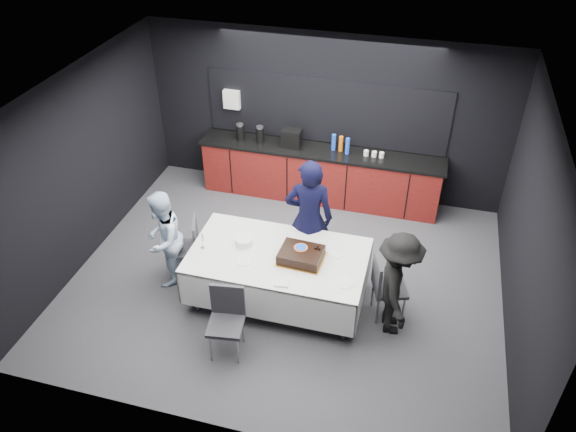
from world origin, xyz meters
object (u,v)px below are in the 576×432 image
object	(u,v)px
cake_assembly	(301,255)
chair_right	(384,283)
party_table	(278,262)
person_right	(398,285)
person_left	(163,239)
chair_left	(189,244)
champagne_flute	(202,238)
person_center	(309,219)
plate_stack	(244,241)
chair_near	(227,316)

from	to	relation	value
cake_assembly	chair_right	bearing A→B (deg)	4.95
party_table	person_right	distance (m)	1.58
person_left	chair_left	bearing A→B (deg)	124.42
cake_assembly	person_right	size ratio (longest dim) A/B	0.41
champagne_flute	person_right	size ratio (longest dim) A/B	0.15
party_table	cake_assembly	world-z (taller)	cake_assembly
person_left	person_right	distance (m)	3.20
chair_right	person_center	xyz separation A→B (m)	(-1.15, 0.62, 0.38)
chair_right	champagne_flute	bearing A→B (deg)	-175.32
chair_left	person_center	distance (m)	1.73
cake_assembly	chair_right	world-z (taller)	cake_assembly
champagne_flute	person_right	world-z (taller)	person_right
chair_left	person_right	distance (m)	2.96
chair_right	person_left	xyz separation A→B (m)	(-3.03, -0.11, 0.19)
person_right	person_center	bearing A→B (deg)	47.43
plate_stack	person_left	bearing A→B (deg)	-174.04
party_table	champagne_flute	bearing A→B (deg)	-173.09
cake_assembly	chair_near	bearing A→B (deg)	-125.11
party_table	plate_stack	xyz separation A→B (m)	(-0.50, 0.09, 0.19)
cake_assembly	chair_left	world-z (taller)	cake_assembly
party_table	champagne_flute	world-z (taller)	champagne_flute
plate_stack	person_left	size ratio (longest dim) A/B	0.16
chair_right	chair_near	distance (m)	2.07
cake_assembly	champagne_flute	distance (m)	1.33
plate_stack	person_left	distance (m)	1.14
plate_stack	person_center	bearing A→B (deg)	39.04
champagne_flute	chair_right	bearing A→B (deg)	4.68
cake_assembly	plate_stack	world-z (taller)	cake_assembly
chair_near	person_center	size ratio (longest dim) A/B	0.50
champagne_flute	person_right	bearing A→B (deg)	-0.32
chair_left	person_left	world-z (taller)	person_left
person_left	champagne_flute	bearing A→B (deg)	78.71
person_center	person_left	bearing A→B (deg)	11.71
person_left	person_right	size ratio (longest dim) A/B	0.97
plate_stack	chair_left	size ratio (longest dim) A/B	0.25
chair_left	cake_assembly	bearing A→B (deg)	-6.57
chair_left	chair_right	world-z (taller)	same
party_table	plate_stack	world-z (taller)	plate_stack
chair_near	party_table	bearing A→B (deg)	69.57
person_left	chair_near	bearing A→B (deg)	49.70
chair_left	person_right	xyz separation A→B (m)	(2.93, -0.31, 0.21)
person_left	person_right	world-z (taller)	person_right
chair_right	person_center	size ratio (longest dim) A/B	0.50
plate_stack	chair_right	xyz separation A→B (m)	(1.90, -0.01, -0.30)
plate_stack	person_center	world-z (taller)	person_center
plate_stack	chair_right	world-z (taller)	chair_right
chair_left	chair_right	bearing A→B (deg)	-2.05
person_left	person_center	bearing A→B (deg)	108.00
person_right	plate_stack	bearing A→B (deg)	73.30
chair_near	person_right	xyz separation A→B (m)	(1.94, 0.85, 0.21)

